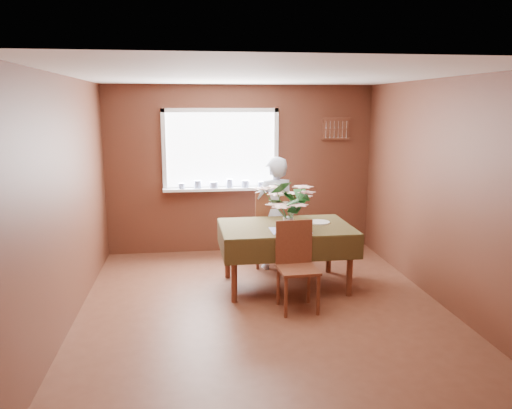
{
  "coord_description": "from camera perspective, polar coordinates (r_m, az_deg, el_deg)",
  "views": [
    {
      "loc": [
        -0.78,
        -5.17,
        2.2
      ],
      "look_at": [
        0.0,
        0.55,
        1.05
      ],
      "focal_mm": 35.0,
      "sensor_mm": 36.0,
      "label": 1
    }
  ],
  "objects": [
    {
      "name": "table_knife",
      "position": [
        5.85,
        5.57,
        -2.85
      ],
      "size": [
        0.07,
        0.23,
        0.0
      ],
      "primitive_type": "cube",
      "rotation": [
        0.0,
        0.0,
        0.21
      ],
      "color": "silver",
      "rests_on": "dining_table"
    },
    {
      "name": "side_plate",
      "position": [
        6.24,
        7.2,
        -2.02
      ],
      "size": [
        0.31,
        0.31,
        0.01
      ],
      "primitive_type": "cylinder",
      "rotation": [
        0.0,
        0.0,
        0.16
      ],
      "color": "white",
      "rests_on": "dining_table"
    },
    {
      "name": "spoon_rack",
      "position": [
        7.72,
        9.14,
        8.53
      ],
      "size": [
        0.44,
        0.05,
        0.33
      ],
      "color": "brown",
      "rests_on": "wall_back"
    },
    {
      "name": "seated_woman",
      "position": [
        6.75,
        2.17,
        -1.0
      ],
      "size": [
        0.63,
        0.48,
        1.53
      ],
      "primitive_type": "imported",
      "rotation": [
        0.0,
        0.0,
        3.37
      ],
      "color": "white",
      "rests_on": "floor"
    },
    {
      "name": "wall_back",
      "position": [
        7.52,
        -1.74,
        4.01
      ],
      "size": [
        4.0,
        0.0,
        4.0
      ],
      "primitive_type": "plane",
      "rotation": [
        1.57,
        0.0,
        0.0
      ],
      "color": "brown",
      "rests_on": "floor"
    },
    {
      "name": "ceiling",
      "position": [
        5.24,
        0.83,
        14.54
      ],
      "size": [
        4.5,
        4.5,
        0.0
      ],
      "primitive_type": "plane",
      "rotation": [
        3.14,
        0.0,
        0.0
      ],
      "color": "white",
      "rests_on": "wall_back"
    },
    {
      "name": "wall_front",
      "position": [
        3.17,
        6.85,
        -6.29
      ],
      "size": [
        4.0,
        0.0,
        4.0
      ],
      "primitive_type": "plane",
      "rotation": [
        -1.57,
        0.0,
        0.0
      ],
      "color": "brown",
      "rests_on": "floor"
    },
    {
      "name": "chair_near",
      "position": [
        5.5,
        4.61,
        -6.5
      ],
      "size": [
        0.43,
        0.43,
        0.96
      ],
      "rotation": [
        0.0,
        0.0,
        0.05
      ],
      "color": "brown",
      "rests_on": "floor"
    },
    {
      "name": "floor",
      "position": [
        5.68,
        0.76,
        -11.55
      ],
      "size": [
        4.5,
        4.5,
        0.0
      ],
      "primitive_type": "plane",
      "color": "#5A2E1E",
      "rests_on": "ground"
    },
    {
      "name": "wall_right",
      "position": [
        5.95,
        20.23,
        1.37
      ],
      "size": [
        0.0,
        4.5,
        4.5
      ],
      "primitive_type": "plane",
      "rotation": [
        1.57,
        0.0,
        -1.57
      ],
      "color": "brown",
      "rests_on": "floor"
    },
    {
      "name": "window_assembly",
      "position": [
        7.43,
        -4.01,
        4.67
      ],
      "size": [
        1.72,
        0.2,
        1.22
      ],
      "color": "white",
      "rests_on": "wall_back"
    },
    {
      "name": "wall_left",
      "position": [
        5.4,
        -20.69,
        0.39
      ],
      "size": [
        0.0,
        4.5,
        4.5
      ],
      "primitive_type": "plane",
      "rotation": [
        1.57,
        0.0,
        1.57
      ],
      "color": "brown",
      "rests_on": "floor"
    },
    {
      "name": "dining_table",
      "position": [
        6.08,
        3.42,
        -3.28
      ],
      "size": [
        1.6,
        1.1,
        0.78
      ],
      "rotation": [
        0.0,
        0.0,
        0.01
      ],
      "color": "brown",
      "rests_on": "floor"
    },
    {
      "name": "flower_bouquet",
      "position": [
        5.77,
        3.73,
        0.42
      ],
      "size": [
        0.62,
        0.62,
        0.53
      ],
      "rotation": [
        0.0,
        0.0,
        -0.29
      ],
      "color": "white",
      "rests_on": "dining_table"
    },
    {
      "name": "chair_far",
      "position": [
        6.85,
        1.7,
        -2.47
      ],
      "size": [
        0.46,
        0.46,
        1.07
      ],
      "rotation": [
        0.0,
        0.0,
        3.14
      ],
      "color": "brown",
      "rests_on": "floor"
    }
  ]
}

